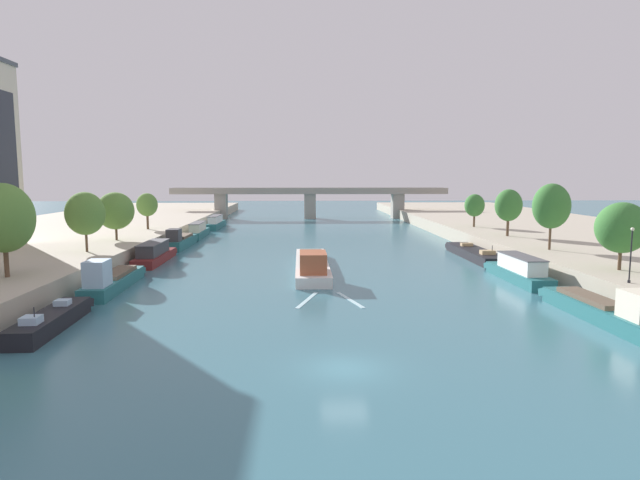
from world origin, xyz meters
TOP-DOWN VIEW (x-y plane):
  - ground_plane at (0.00, 0.00)m, footprint 400.00×400.00m
  - quay_left at (-39.74, 55.00)m, footprint 36.00×170.00m
  - quay_right at (39.74, 55.00)m, footprint 36.00×170.00m
  - barge_midriver at (-1.12, 29.61)m, footprint 3.59×21.08m
  - wake_behind_barge at (-0.01, 16.19)m, footprint 5.60×5.88m
  - moored_boat_left_end at (-19.33, 8.38)m, footprint 2.40×10.78m
  - moored_boat_left_midway at (-19.57, 20.86)m, footprint 2.67×13.37m
  - moored_boat_left_gap_after at (-19.98, 36.80)m, footprint 2.62×12.84m
  - moored_boat_left_upstream at (-19.90, 50.49)m, footprint 2.52×12.42m
  - moored_boat_left_second at (-19.80, 63.75)m, footprint 2.30×12.65m
  - moored_boat_left_downstream at (-19.28, 79.77)m, footprint 2.28×12.91m
  - moored_boat_right_gap_after at (19.17, 8.73)m, footprint 2.71×13.45m
  - moored_boat_right_upstream at (19.22, 23.61)m, footprint 2.68×12.04m
  - moored_boat_right_end at (19.78, 38.85)m, footprint 3.21×16.37m
  - tree_left_end_of_row at (-26.35, 16.21)m, footprint 4.74×4.74m
  - tree_left_nearest at (-25.70, 31.02)m, footprint 4.16×4.16m
  - tree_left_far at (-26.09, 41.70)m, footprint 4.68×4.68m
  - tree_left_distant at (-26.15, 56.23)m, footprint 3.23×3.23m
  - tree_right_distant at (25.66, 17.60)m, footprint 4.38×4.38m
  - tree_right_second at (25.56, 30.71)m, footprint 4.06×4.06m
  - tree_right_by_lamp at (26.17, 44.53)m, footprint 3.66×3.66m
  - tree_right_third at (25.93, 58.12)m, footprint 3.21×3.21m
  - lamppost_right_bank at (23.02, 11.96)m, footprint 0.28×0.28m
  - bridge_far at (0.00, 104.18)m, footprint 67.49×4.40m

SIDE VIEW (x-z plane):
  - ground_plane at x=0.00m, z-range 0.00..0.00m
  - wake_behind_barge at x=-0.01m, z-range 0.00..0.03m
  - moored_boat_right_end at x=19.78m, z-range -0.53..1.71m
  - moored_boat_left_end at x=-19.33m, z-range -0.51..1.76m
  - barge_midriver at x=-1.12m, z-range -0.62..2.38m
  - moored_boat_right_gap_after at x=19.17m, z-range -0.59..2.43m
  - moored_boat_left_upstream at x=-19.90m, z-range -0.57..2.49m
  - moored_boat_left_midway at x=-19.57m, z-range -0.70..2.63m
  - moored_boat_left_gap_after at x=-19.98m, z-range -0.21..2.32m
  - moored_boat_left_second at x=-19.80m, z-range -0.21..2.37m
  - quay_left at x=-39.74m, z-range 0.00..2.16m
  - quay_right at x=39.74m, z-range 0.00..2.16m
  - moored_boat_left_downstream at x=-19.28m, z-range -0.22..2.40m
  - moored_boat_right_upstream at x=19.22m, z-range -0.22..2.42m
  - lamppost_right_bank at x=23.02m, z-range 2.37..6.69m
  - bridge_far at x=0.00m, z-range 1.11..8.65m
  - tree_right_third at x=25.93m, z-range 2.98..8.30m
  - tree_right_distant at x=25.66m, z-range 2.91..8.86m
  - tree_left_distant at x=-26.15m, z-range 3.13..8.73m
  - tree_left_far at x=-26.09m, z-range 2.85..9.02m
  - tree_left_nearest at x=-25.70m, z-range 3.07..9.58m
  - tree_right_by_lamp at x=26.17m, z-range 3.17..9.61m
  - tree_left_end_of_row at x=-26.35m, z-range 3.16..10.82m
  - tree_right_second at x=25.56m, z-range 3.34..10.74m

